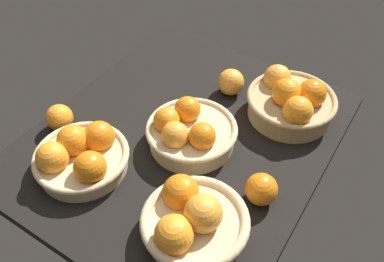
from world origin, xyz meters
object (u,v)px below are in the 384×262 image
object	(u,v)px
basket_near_right	(81,156)
basket_far_right	(192,221)
basket_far_left	(291,101)
loose_orange_back_gap	(231,82)
basket_center	(189,132)
loose_orange_front_gap	(261,189)
loose_orange_side_gap	(59,118)

from	to	relation	value
basket_near_right	basket_far_right	bearing A→B (deg)	88.45
basket_far_left	loose_orange_back_gap	xyz separation A→B (cm)	(0.20, -18.48, -1.17)
basket_near_right	basket_center	xyz separation A→B (cm)	(-20.82, 17.56, 0.20)
basket_far_left	basket_far_right	world-z (taller)	basket_far_left
basket_far_left	basket_far_right	xyz separation A→B (cm)	(45.84, -2.60, -0.60)
basket_near_right	loose_orange_back_gap	bearing A→B (deg)	159.85
basket_far_left	loose_orange_front_gap	world-z (taller)	basket_far_left
basket_center	loose_orange_back_gap	bearing A→B (deg)	-177.27
loose_orange_back_gap	loose_orange_side_gap	distance (cm)	48.76
loose_orange_front_gap	loose_orange_side_gap	world-z (taller)	loose_orange_front_gap
basket_far_left	basket_far_right	bearing A→B (deg)	-3.25
basket_near_right	basket_center	distance (cm)	27.24
basket_near_right	loose_orange_back_gap	size ratio (longest dim) A/B	3.01
loose_orange_side_gap	loose_orange_front_gap	bearing A→B (deg)	97.73
loose_orange_front_gap	loose_orange_back_gap	bearing A→B (deg)	-141.00
basket_near_right	loose_orange_side_gap	distance (cm)	16.36
basket_center	loose_orange_side_gap	distance (cm)	35.00
basket_center	loose_orange_front_gap	size ratio (longest dim) A/B	3.12
basket_center	basket_far_right	bearing A→B (deg)	34.17
basket_far_left	loose_orange_back_gap	bearing A→B (deg)	-89.39
basket_near_right	loose_orange_front_gap	distance (cm)	43.33
basket_near_right	loose_orange_side_gap	bearing A→B (deg)	-116.18
basket_far_right	basket_far_left	bearing A→B (deg)	176.75
basket_near_right	loose_orange_back_gap	xyz separation A→B (cm)	(-44.77, 16.42, -0.26)
basket_center	loose_orange_side_gap	world-z (taller)	basket_center
loose_orange_side_gap	basket_center	bearing A→B (deg)	112.88
basket_far_right	loose_orange_side_gap	world-z (taller)	basket_far_right
basket_far_right	loose_orange_back_gap	size ratio (longest dim) A/B	3.00
basket_near_right	basket_far_left	distance (cm)	56.93
basket_far_right	loose_orange_side_gap	size ratio (longest dim) A/B	3.21
basket_far_left	loose_orange_front_gap	xyz separation A→B (cm)	(30.23, 5.84, -1.28)
loose_orange_back_gap	basket_near_right	bearing A→B (deg)	-20.15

